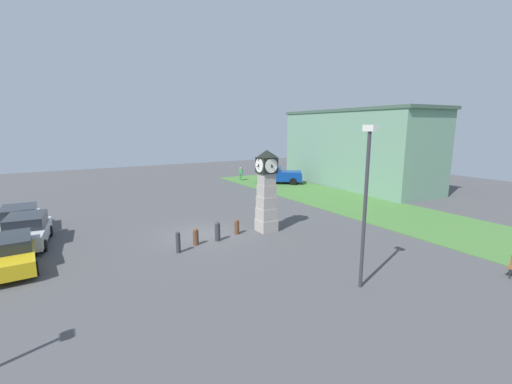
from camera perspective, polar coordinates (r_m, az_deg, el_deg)
ground_plane at (r=20.84m, az=-9.17°, el=-7.08°), size 77.11×77.11×0.00m
clock_tower at (r=20.76m, az=1.77°, el=0.08°), size 1.32×1.38×5.01m
bollard_near_tower at (r=18.10m, az=-12.85°, el=-8.12°), size 0.24×0.24×1.13m
bollard_mid_row at (r=19.09m, az=-10.00°, el=-7.32°), size 0.30×0.30×0.93m
bollard_far_row at (r=19.55m, az=-6.43°, el=-6.50°), size 0.31×0.31×1.11m
bollard_end_row at (r=20.67m, az=-3.22°, el=-5.76°), size 0.29×0.29×0.92m
car_navy_sedan at (r=25.33m, az=-34.71°, el=-3.83°), size 4.54×2.12×1.56m
car_near_tower at (r=22.39m, az=-33.92°, el=-5.38°), size 4.65×2.40×1.63m
car_by_building at (r=19.22m, az=-35.71°, el=-8.27°), size 4.53×2.14×1.46m
pickup_truck at (r=38.64m, az=4.02°, el=2.79°), size 4.66×5.13×1.85m
pedestrian_near_bench at (r=40.55m, az=-2.57°, el=3.16°), size 0.46×0.45×1.61m
street_lamp_near_road at (r=13.79m, az=17.81°, el=-0.79°), size 0.50×0.24×6.44m
warehouse_blue_far at (r=38.69m, az=16.20°, el=7.05°), size 18.94×7.54×8.10m
grass_verge_far at (r=27.12m, az=22.49°, el=-3.50°), size 46.26×7.27×0.04m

